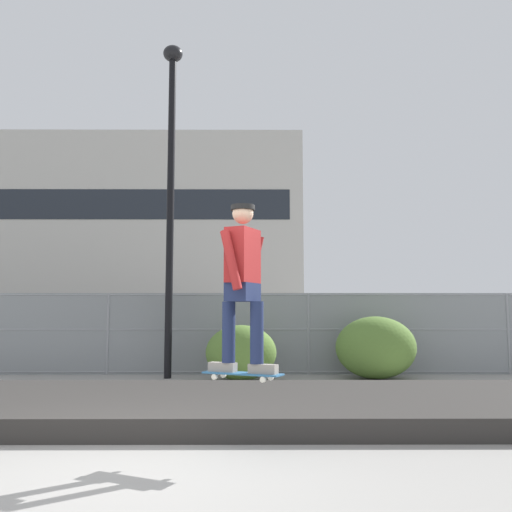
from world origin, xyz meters
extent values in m
plane|color=gray|center=(0.00, 0.00, 0.00)|extent=(120.00, 120.00, 0.00)
cube|color=#33302D|center=(0.00, 2.74, 0.13)|extent=(10.70, 3.43, 0.27)
cube|color=#2D608C|center=(0.92, 0.48, 0.80)|extent=(0.81, 0.53, 0.02)
cylinder|color=silver|center=(1.20, 0.44, 0.76)|extent=(0.06, 0.05, 0.05)
cylinder|color=silver|center=(1.12, 0.28, 0.76)|extent=(0.06, 0.05, 0.05)
cylinder|color=silver|center=(0.73, 0.67, 0.76)|extent=(0.06, 0.05, 0.05)
cylinder|color=silver|center=(0.65, 0.51, 0.76)|extent=(0.06, 0.05, 0.05)
cube|color=#99999E|center=(1.16, 0.36, 0.78)|extent=(0.11, 0.15, 0.01)
cube|color=#99999E|center=(0.69, 0.59, 0.78)|extent=(0.11, 0.15, 0.01)
cube|color=gray|center=(1.12, 0.38, 0.85)|extent=(0.30, 0.21, 0.09)
cube|color=gray|center=(0.72, 0.57, 0.85)|extent=(0.30, 0.21, 0.09)
cylinder|color=#1E284C|center=(1.06, 0.41, 1.19)|extent=(0.13, 0.13, 0.60)
cylinder|color=#1E284C|center=(0.78, 0.54, 1.19)|extent=(0.13, 0.13, 0.60)
cube|color=#1E284C|center=(0.92, 0.48, 1.58)|extent=(0.36, 0.41, 0.18)
cube|color=maroon|center=(0.92, 0.48, 1.94)|extent=(0.36, 0.44, 0.54)
cylinder|color=maroon|center=(1.03, 0.70, 1.88)|extent=(0.25, 0.18, 0.58)
cylinder|color=maroon|center=(0.82, 0.25, 1.88)|extent=(0.25, 0.18, 0.58)
sphere|color=tan|center=(0.92, 0.48, 2.37)|extent=(0.21, 0.21, 0.21)
cylinder|color=black|center=(0.92, 0.48, 2.43)|extent=(0.24, 0.24, 0.05)
cylinder|color=gray|center=(-2.30, 7.77, 0.93)|extent=(0.06, 0.06, 1.85)
cylinder|color=gray|center=(2.30, 7.77, 0.93)|extent=(0.06, 0.06, 1.85)
cylinder|color=gray|center=(6.90, 7.77, 0.93)|extent=(0.06, 0.06, 1.85)
cylinder|color=gray|center=(0.00, 7.77, 1.81)|extent=(22.99, 0.04, 0.04)
cylinder|color=gray|center=(0.00, 7.77, 1.02)|extent=(22.99, 0.04, 0.04)
cylinder|color=gray|center=(0.00, 7.77, 0.06)|extent=(22.99, 0.04, 0.04)
cube|color=gray|center=(0.00, 7.77, 0.93)|extent=(22.99, 0.01, 1.85)
cylinder|color=black|center=(-0.80, 7.03, 3.55)|extent=(0.16, 0.16, 7.09)
ellipsoid|color=black|center=(-0.80, 7.03, 7.27)|extent=(0.44, 0.44, 0.36)
cube|color=#B7BABF|center=(-3.88, 10.64, 0.67)|extent=(4.55, 2.20, 0.70)
cube|color=#23282D|center=(-4.08, 10.66, 1.34)|extent=(2.34, 1.80, 0.64)
cylinder|color=black|center=(-2.45, 11.36, 0.32)|extent=(0.66, 0.30, 0.64)
cylinder|color=black|center=(-2.61, 9.66, 0.32)|extent=(0.66, 0.30, 0.64)
cylinder|color=black|center=(-5.16, 11.62, 0.32)|extent=(0.66, 0.30, 0.64)
cylinder|color=black|center=(-5.32, 9.91, 0.32)|extent=(0.66, 0.30, 0.64)
cube|color=maroon|center=(1.47, 10.56, 0.67)|extent=(4.44, 1.89, 0.70)
cube|color=#23282D|center=(1.27, 10.55, 1.34)|extent=(2.23, 1.65, 0.64)
cylinder|color=black|center=(2.82, 11.44, 0.32)|extent=(0.64, 0.25, 0.64)
cylinder|color=black|center=(2.86, 9.73, 0.32)|extent=(0.64, 0.25, 0.64)
cylinder|color=black|center=(0.09, 11.38, 0.32)|extent=(0.64, 0.25, 0.64)
cylinder|color=black|center=(0.13, 9.67, 0.32)|extent=(0.64, 0.25, 0.64)
cube|color=#474C54|center=(7.71, 10.72, 0.67)|extent=(4.48, 2.02, 0.70)
cube|color=#23282D|center=(7.51, 10.71, 1.34)|extent=(2.28, 1.71, 0.64)
cylinder|color=black|center=(6.30, 11.51, 0.32)|extent=(0.65, 0.27, 0.64)
cylinder|color=black|center=(6.39, 9.80, 0.32)|extent=(0.65, 0.27, 0.64)
cube|color=#B2AFA8|center=(-8.64, 47.04, 8.31)|extent=(27.58, 15.39, 16.62)
cube|color=#1E232B|center=(-8.64, 39.33, 10.30)|extent=(25.37, 0.04, 2.50)
ellipsoid|color=#567A33|center=(0.78, 6.63, 0.57)|extent=(1.48, 1.21, 1.14)
ellipsoid|color=#567A33|center=(3.64, 6.86, 0.66)|extent=(1.71, 1.40, 1.32)
camera|label=1|loc=(1.02, -4.92, 1.37)|focal=38.51mm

